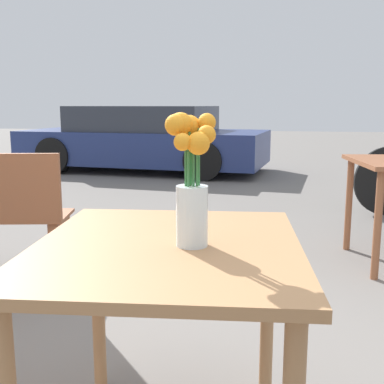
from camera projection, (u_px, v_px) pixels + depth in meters
name	position (u px, v px, depth m)	size (l,w,h in m)	color
table_front	(168.00, 278.00, 1.43)	(0.85, 0.95, 0.73)	#9E7047
flower_vase	(191.00, 183.00, 1.35)	(0.14, 0.14, 0.38)	silver
parked_car	(144.00, 139.00, 8.29)	(4.29, 2.17, 1.11)	navy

